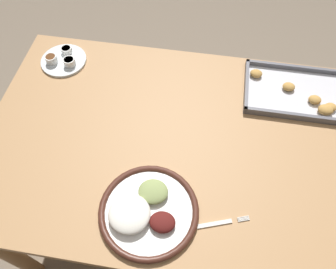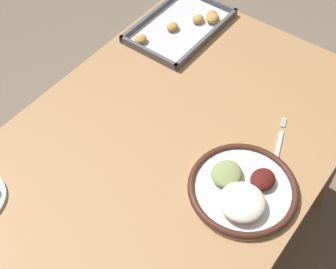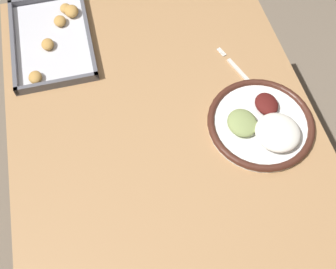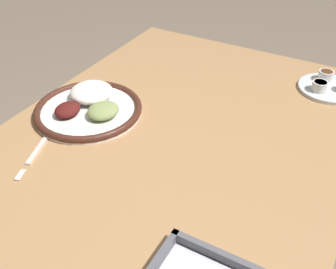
{
  "view_description": "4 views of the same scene",
  "coord_description": "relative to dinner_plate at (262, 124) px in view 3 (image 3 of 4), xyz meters",
  "views": [
    {
      "loc": [
        0.09,
        -0.57,
        1.69
      ],
      "look_at": [
        -0.01,
        0.0,
        0.79
      ],
      "focal_mm": 35.0,
      "sensor_mm": 36.0,
      "label": 1
    },
    {
      "loc": [
        -0.66,
        -0.49,
        1.82
      ],
      "look_at": [
        -0.01,
        0.0,
        0.79
      ],
      "focal_mm": 50.0,
      "sensor_mm": 36.0,
      "label": 2
    },
    {
      "loc": [
        -0.5,
        0.12,
        1.69
      ],
      "look_at": [
        -0.01,
        0.0,
        0.79
      ],
      "focal_mm": 42.0,
      "sensor_mm": 36.0,
      "label": 3
    },
    {
      "loc": [
        0.66,
        0.37,
        1.36
      ],
      "look_at": [
        -0.01,
        0.0,
        0.79
      ],
      "focal_mm": 42.0,
      "sensor_mm": 36.0,
      "label": 4
    }
  ],
  "objects": [
    {
      "name": "ground_plane",
      "position": [
        0.03,
        0.26,
        -0.77
      ],
      "size": [
        8.0,
        8.0,
        0.0
      ],
      "primitive_type": "plane",
      "color": "#7A6B59"
    },
    {
      "name": "dining_table",
      "position": [
        0.03,
        0.26,
        -0.12
      ],
      "size": [
        1.26,
        0.85,
        0.76
      ],
      "color": "#AD7F51",
      "rests_on": "ground_plane"
    },
    {
      "name": "dinner_plate",
      "position": [
        0.0,
        0.0,
        0.0
      ],
      "size": [
        0.29,
        0.29,
        0.05
      ],
      "color": "white",
      "rests_on": "dining_table"
    },
    {
      "name": "fork",
      "position": [
        0.18,
        -0.01,
        -0.01
      ],
      "size": [
        0.21,
        0.08,
        0.0
      ],
      "rotation": [
        0.0,
        0.0,
        0.33
      ],
      "color": "silver",
      "rests_on": "dining_table"
    },
    {
      "name": "baking_tray",
      "position": [
        0.45,
        0.53,
        -0.0
      ],
      "size": [
        0.37,
        0.24,
        0.04
      ],
      "color": "#595960",
      "rests_on": "dining_table"
    }
  ]
}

